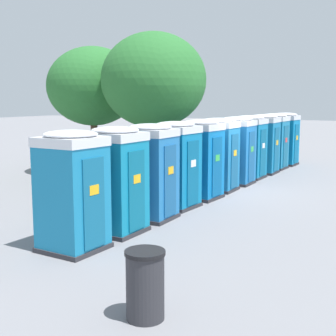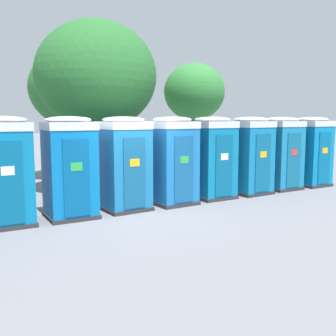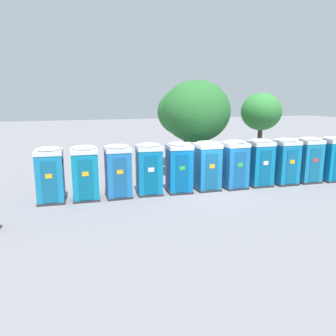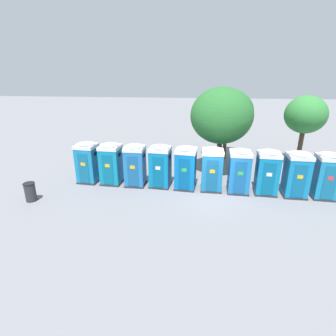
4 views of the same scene
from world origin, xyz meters
name	(u,v)px [view 2 (image 2 of 4)]	position (x,y,z in m)	size (l,w,h in m)	color
ground_plane	(132,213)	(0.00, 0.00, 0.00)	(120.00, 120.00, 0.00)	slate
portapotty_3	(4,171)	(-3.01, 0.62, 1.28)	(1.32, 1.30, 2.54)	#2D2D33
portapotty_4	(70,167)	(-1.49, 0.46, 1.28)	(1.31, 1.31, 2.54)	#2D2D33
portapotty_5	(124,163)	(0.02, 0.43, 1.28)	(1.23, 1.22, 2.54)	#2D2D33
portapotty_6	(172,160)	(1.54, 0.28, 1.28)	(1.23, 1.24, 2.54)	#2D2D33
portapotty_7	(212,157)	(3.06, 0.27, 1.28)	(1.28, 1.27, 2.54)	#2D2D33
portapotty_8	(250,155)	(4.57, 0.12, 1.28)	(1.27, 1.23, 2.54)	#2D2D33
portapotty_9	(281,153)	(6.09, 0.08, 1.28)	(1.29, 1.27, 2.54)	#2D2D33
portapotty_10	(311,151)	(7.60, -0.09, 1.28)	(1.25, 1.28, 2.54)	#2D2D33
street_tree_0	(194,93)	(6.61, 5.60, 3.68)	(2.83, 2.83, 5.03)	#4C3826
street_tree_1	(96,76)	(0.61, 3.32, 3.87)	(3.99, 3.99, 5.68)	#4C3826
street_tree_2	(77,88)	(1.30, 6.64, 3.71)	(3.89, 3.89, 5.38)	#4C3826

